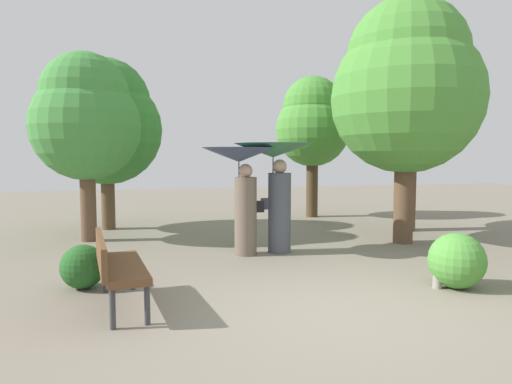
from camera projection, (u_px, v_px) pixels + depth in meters
ground_plane at (340, 313)px, 4.99m from camera, size 40.00×40.00×0.00m
person_left at (241, 176)px, 7.87m from camera, size 1.29×1.29×1.89m
person_right at (275, 171)px, 8.06m from camera, size 1.40×1.40×1.96m
park_bench at (116, 264)px, 5.15m from camera, size 0.66×1.55×0.83m
tree_near_left at (86, 117)px, 9.09m from camera, size 2.17×2.17×3.82m
tree_near_right at (409, 79)px, 10.35m from camera, size 2.82×2.82×5.25m
tree_mid_left at (106, 121)px, 10.60m from camera, size 2.59×2.59×4.03m
tree_mid_right at (313, 123)px, 12.82m from camera, size 2.09×2.09×4.00m
tree_far_back at (406, 86)px, 8.84m from camera, size 2.94×2.94×4.82m
bush_path_left at (457, 261)px, 5.93m from camera, size 0.73×0.73×0.73m
bush_behind_bench at (83, 267)px, 5.92m from camera, size 0.58×0.58×0.58m
path_marker_post at (438, 266)px, 5.93m from camera, size 0.12×0.12×0.58m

